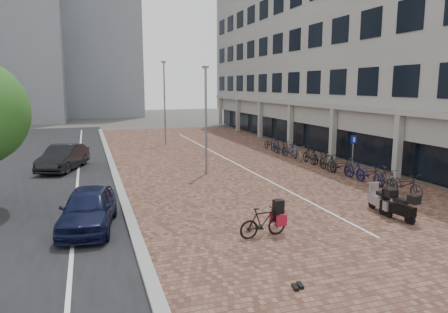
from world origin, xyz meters
TOP-DOWN VIEW (x-y plane):
  - ground at (0.00, 0.00)m, footprint 140.00×140.00m
  - plaza_brick at (2.00, 12.00)m, footprint 14.50×42.00m
  - street_asphalt at (-9.00, 12.00)m, footprint 8.00×50.00m
  - curb at (-5.10, 12.00)m, footprint 0.35×42.00m
  - lane_line at (-7.00, 12.00)m, footprint 0.12×44.00m
  - parking_line at (2.20, 12.00)m, footprint 0.10×30.00m
  - office_building at (12.97, 16.00)m, footprint 8.40×40.00m
  - bg_towers at (-14.34, 48.94)m, footprint 33.00×23.00m
  - car_navy at (-6.50, 0.92)m, footprint 2.26×4.30m
  - car_dark at (-7.78, 11.73)m, footprint 2.93×4.65m
  - hero_bike at (-1.23, -1.70)m, footprint 1.69×0.62m
  - shoes at (-1.81, -5.13)m, footprint 0.44×0.39m
  - scooter_front at (4.00, -0.78)m, footprint 0.73×1.67m
  - scooter_mid at (4.02, -1.66)m, footprint 0.73×1.64m
  - parking_sign at (7.50, 5.96)m, footprint 0.43×0.12m
  - lamp_near at (-0.35, 8.02)m, footprint 0.12×0.12m
  - lamp_far at (-0.36, 20.24)m, footprint 0.12×0.12m
  - bike_row at (6.50, 7.90)m, footprint 1.38×15.82m

SIDE VIEW (x-z plane):
  - ground at x=0.00m, z-range 0.00..0.00m
  - street_asphalt at x=-9.00m, z-range -0.01..0.02m
  - plaza_brick at x=2.00m, z-range -0.01..0.03m
  - lane_line at x=-7.00m, z-range 0.02..0.02m
  - parking_line at x=2.20m, z-range 0.03..0.04m
  - shoes at x=-1.81m, z-range 0.00..0.10m
  - curb at x=-5.10m, z-range 0.00..0.14m
  - hero_bike at x=-1.23m, z-range -0.07..1.10m
  - bike_row at x=6.50m, z-range 0.00..1.05m
  - scooter_mid at x=4.02m, z-range 0.00..1.08m
  - scooter_front at x=4.00m, z-range 0.00..1.11m
  - car_navy at x=-6.50m, z-range 0.00..1.39m
  - car_dark at x=-7.78m, z-range 0.00..1.45m
  - parking_sign at x=7.50m, z-range 0.32..2.38m
  - lamp_near at x=-0.35m, z-range 0.00..5.73m
  - lamp_far at x=-0.36m, z-range 0.00..6.62m
  - office_building at x=12.97m, z-range 0.94..15.94m
  - bg_towers at x=-14.34m, z-range -2.04..29.96m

